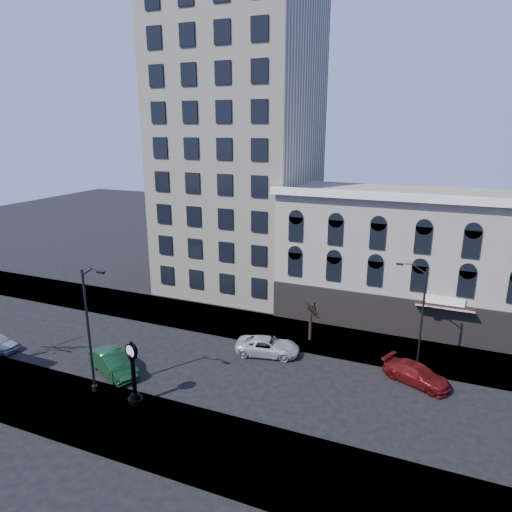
% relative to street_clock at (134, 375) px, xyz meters
% --- Properties ---
extents(ground, '(160.00, 160.00, 0.00)m').
position_rel_street_clock_xyz_m(ground, '(2.46, 6.08, -2.11)').
color(ground, black).
rests_on(ground, ground).
extents(sidewalk_far, '(160.00, 6.00, 0.12)m').
position_rel_street_clock_xyz_m(sidewalk_far, '(2.46, 14.08, -2.05)').
color(sidewalk_far, '#9B9A8D').
rests_on(sidewalk_far, ground).
extents(sidewalk_near, '(160.00, 6.00, 0.12)m').
position_rel_street_clock_xyz_m(sidewalk_near, '(2.46, -1.92, -2.05)').
color(sidewalk_near, '#9B9A8D').
rests_on(sidewalk_near, ground).
extents(cream_tower, '(15.90, 15.40, 42.50)m').
position_rel_street_clock_xyz_m(cream_tower, '(-3.65, 24.96, 17.21)').
color(cream_tower, beige).
rests_on(cream_tower, ground).
extents(victorian_row, '(22.60, 11.19, 12.50)m').
position_rel_street_clock_xyz_m(victorian_row, '(14.46, 21.97, 3.89)').
color(victorian_row, gray).
rests_on(victorian_row, ground).
extents(street_clock, '(1.00, 1.00, 4.40)m').
position_rel_street_clock_xyz_m(street_clock, '(0.00, 0.00, 0.00)').
color(street_clock, black).
rests_on(street_clock, sidewalk_near).
extents(street_lamp_near, '(2.38, 0.75, 9.30)m').
position_rel_street_clock_xyz_m(street_lamp_near, '(-2.74, -0.13, 5.03)').
color(street_lamp_near, black).
rests_on(street_lamp_near, sidewalk_near).
extents(street_lamp_far, '(2.12, 0.32, 8.18)m').
position_rel_street_clock_xyz_m(street_lamp_far, '(16.31, 12.09, 4.18)').
color(street_lamp_far, black).
rests_on(street_lamp_far, sidewalk_far).
extents(bare_tree_far, '(2.58, 2.58, 4.43)m').
position_rel_street_clock_xyz_m(bare_tree_far, '(8.12, 13.32, 1.34)').
color(bare_tree_far, black).
rests_on(bare_tree_far, sidewalk_far).
extents(car_near_b, '(5.27, 3.67, 1.65)m').
position_rel_street_clock_xyz_m(car_near_b, '(-3.88, 2.58, -1.29)').
color(car_near_b, '#143F1E').
rests_on(car_near_b, ground).
extents(car_far_a, '(5.45, 3.33, 1.41)m').
position_rel_street_clock_xyz_m(car_far_a, '(5.65, 9.66, -1.41)').
color(car_far_a, silver).
rests_on(car_far_a, ground).
extents(car_far_b, '(5.22, 3.79, 1.40)m').
position_rel_street_clock_xyz_m(car_far_b, '(16.98, 9.73, -1.41)').
color(car_far_b, maroon).
rests_on(car_far_b, ground).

